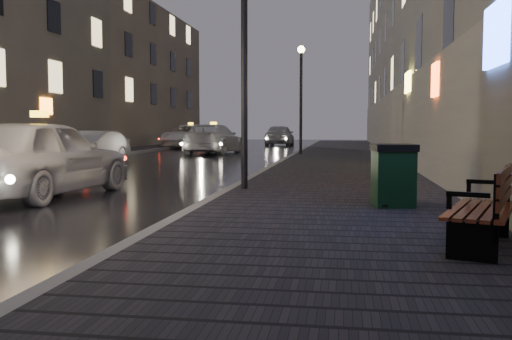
{
  "coord_description": "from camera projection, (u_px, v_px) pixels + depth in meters",
  "views": [
    {
      "loc": [
        3.99,
        -6.12,
        1.49
      ],
      "look_at": [
        2.69,
        2.22,
        0.85
      ],
      "focal_mm": 40.0,
      "sensor_mm": 36.0,
      "label": 1
    }
  ],
  "objects": [
    {
      "name": "curb",
      "position": [
        292.0,
        156.0,
        27.21
      ],
      "size": [
        0.2,
        58.0,
        0.15
      ],
      "primitive_type": "cube",
      "color": "slate",
      "rests_on": "ground"
    },
    {
      "name": "sidewalk",
      "position": [
        342.0,
        157.0,
        26.85
      ],
      "size": [
        4.6,
        58.0,
        0.15
      ],
      "primitive_type": "cube",
      "color": "black",
      "rests_on": "ground"
    },
    {
      "name": "bench",
      "position": [
        488.0,
        207.0,
        6.29
      ],
      "size": [
        1.15,
        1.87,
        0.9
      ],
      "rotation": [
        0.0,
        0.0,
        -0.33
      ],
      "color": "black",
      "rests_on": "sidewalk"
    },
    {
      "name": "building_near",
      "position": [
        406.0,
        31.0,
        29.81
      ],
      "size": [
        1.8,
        50.0,
        13.0
      ],
      "primitive_type": "cube",
      "color": "#605B54",
      "rests_on": "ground"
    },
    {
      "name": "car_left_mid",
      "position": [
        93.0,
        147.0,
        23.51
      ],
      "size": [
        1.8,
        4.13,
        1.32
      ],
      "primitive_type": "imported",
      "rotation": [
        0.0,
        0.0,
        -0.1
      ],
      "color": "gray",
      "rests_on": "ground"
    },
    {
      "name": "lamp_far",
      "position": [
        301.0,
        86.0,
        27.89
      ],
      "size": [
        0.36,
        0.36,
        5.28
      ],
      "color": "black",
      "rests_on": "sidewalk"
    },
    {
      "name": "lamp_near",
      "position": [
        244.0,
        33.0,
        12.12
      ],
      "size": [
        0.36,
        0.36,
        5.28
      ],
      "color": "black",
      "rests_on": "sidewalk"
    },
    {
      "name": "ground",
      "position": [
        4.0,
        253.0,
        6.76
      ],
      "size": [
        120.0,
        120.0,
        0.0
      ],
      "primitive_type": "plane",
      "color": "black",
      "rests_on": "ground"
    },
    {
      "name": "taxi_near",
      "position": [
        41.0,
        157.0,
        12.04
      ],
      "size": [
        2.39,
        5.1,
        1.69
      ],
      "primitive_type": "imported",
      "rotation": [
        0.0,
        0.0,
        3.06
      ],
      "color": "#B8B9BE",
      "rests_on": "ground"
    },
    {
      "name": "sidewalk_far",
      "position": [
        90.0,
        155.0,
        28.77
      ],
      "size": [
        2.4,
        58.0,
        0.15
      ],
      "primitive_type": "cube",
      "color": "black",
      "rests_on": "ground"
    },
    {
      "name": "taxi_far",
      "position": [
        191.0,
        136.0,
        39.98
      ],
      "size": [
        3.39,
        6.21,
        1.65
      ],
      "primitive_type": "imported",
      "rotation": [
        0.0,
        0.0,
        -0.11
      ],
      "color": "white",
      "rests_on": "ground"
    },
    {
      "name": "car_far",
      "position": [
        280.0,
        135.0,
        44.55
      ],
      "size": [
        1.99,
        4.88,
        1.66
      ],
      "primitive_type": "imported",
      "rotation": [
        0.0,
        0.0,
        3.13
      ],
      "color": "#A4A4AC",
      "rests_on": "ground"
    },
    {
      "name": "trash_bin",
      "position": [
        393.0,
        175.0,
        9.61
      ],
      "size": [
        0.78,
        0.78,
        1.05
      ],
      "rotation": [
        0.0,
        0.0,
        0.14
      ],
      "color": "black",
      "rests_on": "sidewalk"
    },
    {
      "name": "building_far_c",
      "position": [
        130.0,
        78.0,
        46.83
      ],
      "size": [
        6.0,
        22.0,
        11.0
      ],
      "primitive_type": "cube",
      "color": "#6B6051",
      "rests_on": "ground"
    },
    {
      "name": "taxi_mid",
      "position": [
        214.0,
        139.0,
        31.6
      ],
      "size": [
        2.7,
        5.74,
        1.62
      ],
      "primitive_type": "imported",
      "rotation": [
        0.0,
        0.0,
        3.06
      ],
      "color": "silver",
      "rests_on": "ground"
    },
    {
      "name": "curb_far",
      "position": [
        115.0,
        155.0,
        28.58
      ],
      "size": [
        0.2,
        58.0,
        0.15
      ],
      "primitive_type": "cube",
      "color": "slate",
      "rests_on": "ground"
    }
  ]
}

